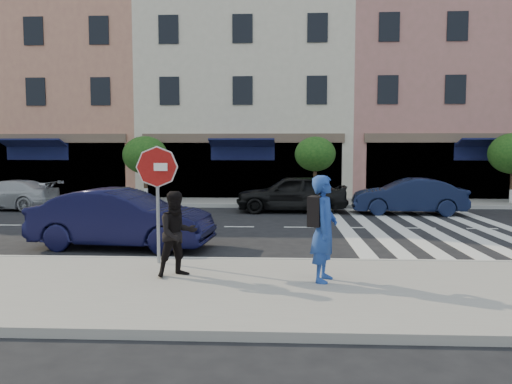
% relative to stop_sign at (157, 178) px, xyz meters
% --- Properties ---
extents(ground, '(120.00, 120.00, 0.00)m').
position_rel_stop_sign_xyz_m(ground, '(1.25, 2.03, -1.98)').
color(ground, black).
rests_on(ground, ground).
extents(sidewalk_near, '(60.00, 4.50, 0.15)m').
position_rel_stop_sign_xyz_m(sidewalk_near, '(1.25, -1.72, -1.91)').
color(sidewalk_near, gray).
rests_on(sidewalk_near, ground).
extents(sidewalk_far, '(60.00, 3.00, 0.15)m').
position_rel_stop_sign_xyz_m(sidewalk_far, '(1.25, 13.03, -1.91)').
color(sidewalk_far, gray).
rests_on(sidewalk_far, ground).
extents(building_west_mid, '(10.00, 9.00, 14.00)m').
position_rel_stop_sign_xyz_m(building_west_mid, '(-9.75, 19.03, 5.02)').
color(building_west_mid, tan).
rests_on(building_west_mid, ground).
extents(building_centre, '(11.00, 9.00, 11.00)m').
position_rel_stop_sign_xyz_m(building_centre, '(0.75, 19.03, 3.52)').
color(building_centre, beige).
rests_on(building_centre, ground).
extents(building_east_mid, '(13.00, 9.00, 13.00)m').
position_rel_stop_sign_xyz_m(building_east_mid, '(12.75, 19.03, 4.52)').
color(building_east_mid, tan).
rests_on(building_east_mid, ground).
extents(street_tree_wb, '(2.10, 2.10, 3.06)m').
position_rel_stop_sign_xyz_m(street_tree_wb, '(-3.75, 12.83, 0.33)').
color(street_tree_wb, '#473323').
rests_on(street_tree_wb, sidewalk_far).
extents(street_tree_c, '(1.90, 1.90, 3.04)m').
position_rel_stop_sign_xyz_m(street_tree_c, '(4.25, 12.83, 0.38)').
color(street_tree_c, '#473323').
rests_on(street_tree_c, sidewalk_far).
extents(stop_sign, '(0.89, 0.12, 2.52)m').
position_rel_stop_sign_xyz_m(stop_sign, '(0.00, 0.00, 0.00)').
color(stop_sign, gray).
rests_on(stop_sign, sidewalk_near).
extents(photographer, '(0.66, 0.82, 1.97)m').
position_rel_stop_sign_xyz_m(photographer, '(3.43, -1.31, -0.84)').
color(photographer, navy).
rests_on(photographer, sidewalk_near).
extents(walker, '(1.01, 0.96, 1.65)m').
position_rel_stop_sign_xyz_m(walker, '(0.64, -1.08, -1.01)').
color(walker, black).
rests_on(walker, sidewalk_near).
extents(car_near_mid, '(4.86, 2.13, 1.55)m').
position_rel_stop_sign_xyz_m(car_near_mid, '(-1.53, 2.33, -1.20)').
color(car_near_mid, black).
rests_on(car_near_mid, ground).
extents(car_far_left, '(4.53, 2.11, 1.28)m').
position_rel_stop_sign_xyz_m(car_far_left, '(-9.12, 10.36, -1.34)').
color(car_far_left, '#A9AAAF').
rests_on(car_far_left, ground).
extents(car_far_mid, '(4.58, 1.87, 1.56)m').
position_rel_stop_sign_xyz_m(car_far_mid, '(3.10, 10.12, -1.20)').
color(car_far_mid, black).
rests_on(car_far_mid, ground).
extents(car_far_right, '(4.50, 1.87, 1.45)m').
position_rel_stop_sign_xyz_m(car_far_right, '(7.75, 9.63, -1.26)').
color(car_far_right, black).
rests_on(car_far_right, ground).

